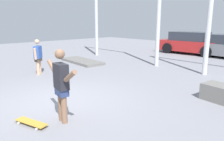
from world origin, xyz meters
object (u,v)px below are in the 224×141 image
(skateboard, at_px, (31,122))
(manual_pad, at_px, (82,61))
(skateboarder, at_px, (61,83))
(bystander, at_px, (38,56))
(parked_car_red, at_px, (191,43))

(skateboard, height_order, manual_pad, manual_pad)
(skateboarder, xyz_separation_m, bystander, (-4.60, 1.51, -0.11))
(parked_car_red, bearing_deg, skateboarder, -78.11)
(skateboarder, distance_m, parked_car_red, 12.23)
(skateboard, relative_size, parked_car_red, 0.19)
(skateboarder, height_order, manual_pad, skateboarder)
(skateboarder, xyz_separation_m, manual_pad, (-5.68, 4.40, -0.83))
(skateboarder, distance_m, manual_pad, 7.23)
(manual_pad, bearing_deg, skateboard, -42.92)
(skateboard, height_order, bystander, bystander)
(skateboarder, height_order, parked_car_red, skateboarder)
(manual_pad, relative_size, parked_car_red, 0.64)
(skateboarder, height_order, bystander, skateboarder)
(skateboard, bearing_deg, parked_car_red, 85.77)
(skateboarder, bearing_deg, parked_car_red, 112.97)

